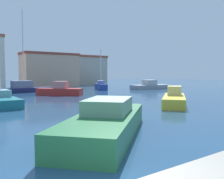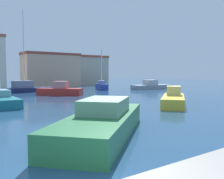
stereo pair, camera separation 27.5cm
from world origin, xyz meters
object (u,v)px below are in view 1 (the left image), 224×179
motorboat_red_distant_east (60,90)px  motorboat_grey_far_left (151,86)px  motorboat_yellow_behind_lamppost (174,99)px  sailboat_teal_center_channel (1,99)px  sailboat_blue_distant_north (101,86)px  sailboat_navy_far_right (23,88)px  motorboat_green_outer_mooring (107,122)px

motorboat_red_distant_east → motorboat_grey_far_left: 18.44m
motorboat_yellow_behind_lamppost → sailboat_teal_center_channel: bearing=145.7°
sailboat_teal_center_channel → motorboat_grey_far_left: bearing=18.6°
motorboat_grey_far_left → motorboat_yellow_behind_lamppost: size_ratio=1.21×
sailboat_blue_distant_north → motorboat_yellow_behind_lamppost: 22.07m
sailboat_navy_far_right → motorboat_green_outer_mooring: size_ratio=1.57×
motorboat_yellow_behind_lamppost → motorboat_red_distant_east: bearing=105.3°
sailboat_teal_center_channel → sailboat_navy_far_right: bearing=67.2°
motorboat_grey_far_left → sailboat_navy_far_right: bearing=165.3°
motorboat_green_outer_mooring → motorboat_red_distant_east: (6.69, 20.19, 0.01)m
sailboat_navy_far_right → motorboat_red_distant_east: 8.20m
sailboat_blue_distant_north → motorboat_red_distant_east: size_ratio=1.29×
motorboat_red_distant_east → sailboat_navy_far_right: bearing=105.9°
sailboat_navy_far_right → motorboat_red_distant_east: (2.25, -7.89, 0.01)m
sailboat_navy_far_right → motorboat_yellow_behind_lamppost: size_ratio=1.87×
motorboat_yellow_behind_lamppost → motorboat_grey_far_left: bearing=50.7°
sailboat_teal_center_channel → motorboat_green_outer_mooring: (1.58, -13.76, 0.08)m
motorboat_green_outer_mooring → motorboat_yellow_behind_lamppost: 12.01m
sailboat_teal_center_channel → motorboat_red_distant_east: (8.27, 6.43, 0.10)m
motorboat_green_outer_mooring → motorboat_red_distant_east: size_ratio=1.45×
sailboat_navy_far_right → motorboat_green_outer_mooring: sailboat_navy_far_right is taller
sailboat_blue_distant_north → motorboat_grey_far_left: bearing=-25.5°
sailboat_navy_far_right → sailboat_teal_center_channel: bearing=-112.8°
motorboat_grey_far_left → sailboat_blue_distant_north: bearing=154.5°
sailboat_blue_distant_north → motorboat_grey_far_left: size_ratio=0.87×
motorboat_green_outer_mooring → sailboat_blue_distant_north: bearing=57.4°
sailboat_blue_distant_north → motorboat_grey_far_left: (8.01, -3.83, -0.11)m
sailboat_teal_center_channel → motorboat_yellow_behind_lamppost: sailboat_teal_center_channel is taller
sailboat_navy_far_right → sailboat_blue_distant_north: size_ratio=1.76×
motorboat_red_distant_east → sailboat_teal_center_channel: bearing=-142.1°
sailboat_navy_far_right → motorboat_green_outer_mooring: bearing=-99.0°
motorboat_red_distant_east → motorboat_grey_far_left: (18.27, 2.52, -0.08)m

